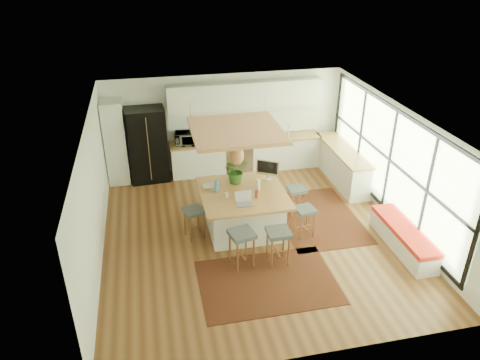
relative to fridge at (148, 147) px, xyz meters
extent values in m
plane|color=brown|center=(2.15, -3.18, -0.93)|extent=(7.00, 7.00, 0.00)
plane|color=white|center=(2.15, -3.18, 1.78)|extent=(7.00, 7.00, 0.00)
plane|color=white|center=(2.15, 0.32, 0.42)|extent=(6.50, 0.00, 6.50)
plane|color=white|center=(2.15, -6.68, 0.42)|extent=(6.50, 0.00, 6.50)
plane|color=white|center=(-1.10, -3.18, 0.42)|extent=(0.00, 7.00, 7.00)
plane|color=white|center=(5.40, -3.18, 0.42)|extent=(0.00, 7.00, 7.00)
cube|color=silver|center=(-0.80, 0.00, 0.20)|extent=(0.55, 0.60, 2.25)
cube|color=silver|center=(2.70, 0.00, -0.49)|extent=(4.20, 0.60, 0.88)
cube|color=#A27039|center=(2.70, 0.00, -0.03)|extent=(4.24, 0.64, 0.05)
cube|color=white|center=(2.70, 0.30, 0.43)|extent=(4.20, 0.02, 0.80)
cube|color=silver|center=(2.70, 0.14, 1.22)|extent=(4.20, 0.34, 0.70)
cube|color=silver|center=(5.08, -1.18, -0.49)|extent=(0.60, 2.50, 0.88)
cube|color=#A27039|center=(5.08, -1.18, -0.03)|extent=(0.64, 2.54, 0.05)
cube|color=black|center=(2.02, -4.86, -0.92)|extent=(2.60, 1.80, 0.01)
cube|color=black|center=(3.77, -2.87, -0.92)|extent=(1.80, 2.60, 0.01)
imported|color=#A5A5AA|center=(1.05, -0.01, 0.21)|extent=(0.66, 0.43, 0.41)
imported|color=#1E4C19|center=(1.91, -2.45, 0.24)|extent=(0.62, 0.67, 0.47)
imported|color=silver|center=(1.25, -2.59, 0.03)|extent=(0.26, 0.26, 0.06)
cylinder|color=teal|center=(1.41, -2.83, 0.10)|extent=(0.07, 0.07, 0.19)
cylinder|color=white|center=(1.56, -3.08, 0.10)|extent=(0.07, 0.07, 0.19)
cylinder|color=brown|center=(2.21, -3.23, 0.10)|extent=(0.07, 0.07, 0.19)
cylinder|color=silver|center=(2.31, -2.88, 0.10)|extent=(0.07, 0.07, 0.19)
camera|label=1|loc=(0.09, -11.42, 4.84)|focal=34.14mm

